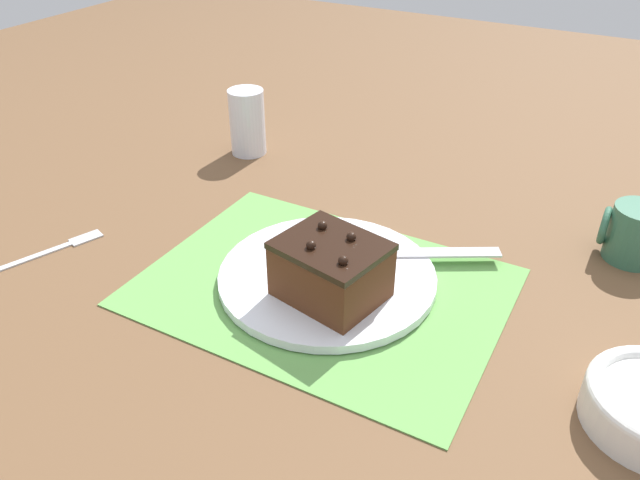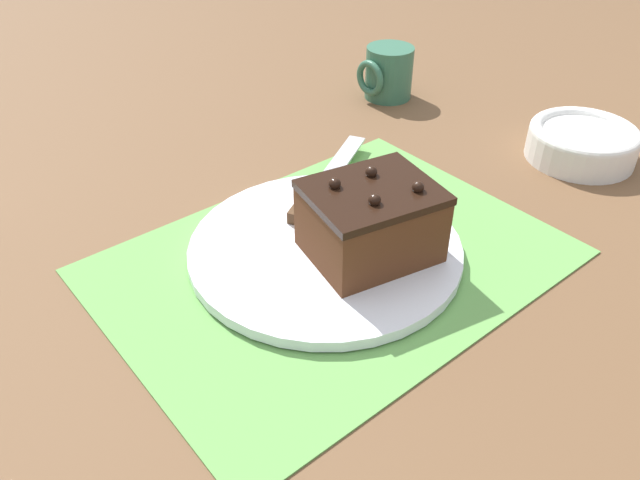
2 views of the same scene
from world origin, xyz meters
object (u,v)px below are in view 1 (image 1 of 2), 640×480
(drinking_glass, at_px, (247,122))
(coffee_mug, at_px, (634,233))
(cake_plate, at_px, (331,277))
(chocolate_cake, at_px, (331,269))
(serving_knife, at_px, (393,251))
(dessert_fork, at_px, (60,247))

(drinking_glass, relative_size, coffee_mug, 1.45)
(cake_plate, relative_size, chocolate_cake, 2.02)
(serving_knife, distance_m, coffee_mug, 0.33)
(chocolate_cake, height_order, serving_knife, chocolate_cake)
(dessert_fork, bearing_deg, chocolate_cake, 31.04)
(coffee_mug, height_order, dessert_fork, coffee_mug)
(drinking_glass, height_order, dessert_fork, drinking_glass)
(cake_plate, height_order, serving_knife, serving_knife)
(chocolate_cake, relative_size, dessert_fork, 0.97)
(serving_knife, height_order, dessert_fork, serving_knife)
(drinking_glass, distance_m, dessert_fork, 0.41)
(serving_knife, height_order, coffee_mug, coffee_mug)
(cake_plate, height_order, drinking_glass, drinking_glass)
(cake_plate, bearing_deg, chocolate_cake, 118.39)
(drinking_glass, height_order, coffee_mug, drinking_glass)
(serving_knife, bearing_deg, dessert_fork, -95.47)
(serving_knife, xyz_separation_m, dessert_fork, (0.43, 0.19, -0.02))
(chocolate_cake, height_order, coffee_mug, chocolate_cake)
(coffee_mug, bearing_deg, serving_knife, 31.50)
(drinking_glass, bearing_deg, dessert_fork, 82.47)
(chocolate_cake, relative_size, serving_knife, 0.71)
(serving_knife, bearing_deg, drinking_glass, -148.24)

